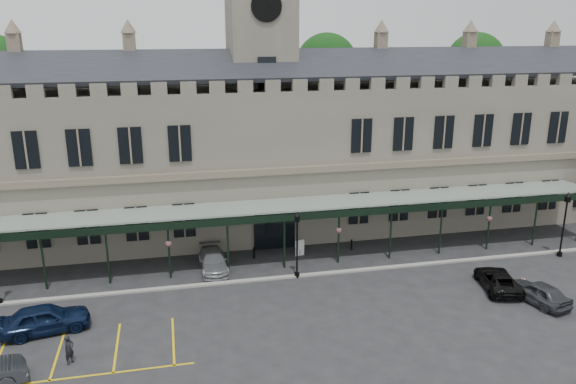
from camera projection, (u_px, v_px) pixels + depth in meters
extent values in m
plane|color=black|center=(309.00, 316.00, 33.45)|extent=(140.00, 140.00, 0.00)
cube|color=#635F53|center=(262.00, 158.00, 46.71)|extent=(60.00, 10.00, 12.00)
cube|color=brown|center=(274.00, 171.00, 41.81)|extent=(60.00, 0.35, 0.50)
cube|color=black|center=(267.00, 65.00, 42.14)|extent=(60.00, 4.77, 2.20)
cube|color=black|center=(256.00, 61.00, 46.82)|extent=(60.00, 4.77, 2.20)
cube|color=black|center=(274.00, 225.00, 43.11)|extent=(3.20, 0.18, 3.80)
cube|color=#635F53|center=(262.00, 98.00, 45.28)|extent=(5.00, 5.00, 22.00)
cylinder|color=silver|center=(266.00, 6.00, 40.88)|extent=(2.20, 0.12, 2.20)
cylinder|color=black|center=(266.00, 6.00, 40.81)|extent=(2.30, 0.04, 2.30)
cube|color=black|center=(267.00, 76.00, 42.31)|extent=(1.40, 0.12, 2.80)
cube|color=#8C9E93|center=(279.00, 205.00, 40.71)|extent=(50.00, 4.00, 0.40)
cube|color=black|center=(285.00, 218.00, 38.90)|extent=(50.00, 0.18, 0.50)
cube|color=gray|center=(290.00, 277.00, 38.59)|extent=(60.00, 0.40, 0.12)
cylinder|color=#332314|center=(6.00, 148.00, 50.65)|extent=(0.70, 0.70, 12.00)
cylinder|color=#332314|center=(325.00, 135.00, 56.77)|extent=(0.70, 0.70, 12.00)
sphere|color=black|center=(327.00, 64.00, 54.77)|extent=(6.00, 6.00, 6.00)
cylinder|color=#332314|center=(469.00, 129.00, 60.04)|extent=(0.70, 0.70, 12.00)
sphere|color=black|center=(475.00, 62.00, 58.03)|extent=(6.00, 6.00, 6.00)
cylinder|color=black|center=(0.00, 302.00, 34.86)|extent=(0.38, 0.38, 0.31)
cylinder|color=black|center=(297.00, 275.00, 38.63)|extent=(0.37, 0.37, 0.31)
cylinder|color=black|center=(297.00, 249.00, 38.08)|extent=(0.12, 0.12, 4.11)
cube|color=black|center=(297.00, 219.00, 37.45)|extent=(0.29, 0.29, 0.41)
cone|color=black|center=(297.00, 214.00, 37.35)|extent=(0.45, 0.45, 0.31)
cylinder|color=black|center=(560.00, 254.00, 42.13)|extent=(0.39, 0.39, 0.32)
cylinder|color=black|center=(563.00, 229.00, 41.56)|extent=(0.13, 0.13, 4.32)
cube|color=black|center=(568.00, 199.00, 40.89)|extent=(0.30, 0.30, 0.43)
cone|color=black|center=(568.00, 194.00, 40.78)|extent=(0.48, 0.48, 0.32)
cube|color=#DB4D06|center=(522.00, 286.00, 37.33)|extent=(0.37, 0.37, 0.04)
cone|color=#DB4D06|center=(523.00, 281.00, 37.23)|extent=(0.43, 0.43, 0.69)
cylinder|color=silver|center=(523.00, 280.00, 37.21)|extent=(0.28, 0.28, 0.10)
cylinder|color=black|center=(300.00, 252.00, 42.18)|extent=(0.06, 0.06, 0.52)
cube|color=silver|center=(300.00, 248.00, 42.07)|extent=(0.72, 0.21, 1.24)
cylinder|color=black|center=(254.00, 253.00, 41.66)|extent=(0.15, 0.15, 0.85)
cylinder|color=black|center=(352.00, 245.00, 43.20)|extent=(0.15, 0.15, 0.84)
imported|color=#0B1834|center=(45.00, 319.00, 31.56)|extent=(5.10, 2.83, 1.64)
imported|color=gray|center=(213.00, 261.00, 39.70)|extent=(1.94, 4.57, 1.31)
imported|color=black|center=(498.00, 280.00, 36.81)|extent=(3.00, 4.86, 1.26)
imported|color=#323539|center=(538.00, 292.00, 34.94)|extent=(2.72, 4.44, 1.41)
imported|color=black|center=(69.00, 350.00, 28.59)|extent=(0.66, 0.69, 1.59)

